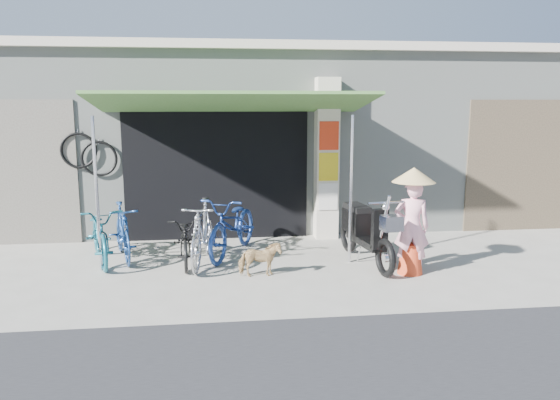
{
  "coord_description": "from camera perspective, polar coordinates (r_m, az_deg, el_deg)",
  "views": [
    {
      "loc": [
        -1.23,
        -7.58,
        2.55
      ],
      "look_at": [
        -0.2,
        1.0,
        1.0
      ],
      "focal_mm": 35.0,
      "sensor_mm": 36.0,
      "label": 1
    }
  ],
  "objects": [
    {
      "name": "bicycle_shop",
      "position": [
        12.75,
        -1.33,
        6.96
      ],
      "size": [
        12.3,
        5.3,
        3.66
      ],
      "color": "#9CA29B",
      "rests_on": "ground"
    },
    {
      "name": "neighbour_right",
      "position": [
        11.99,
        24.54,
        3.27
      ],
      "size": [
        2.6,
        0.06,
        2.6
      ],
      "primitive_type": "cube",
      "color": "brown",
      "rests_on": "ground"
    },
    {
      "name": "bike_teal",
      "position": [
        9.24,
        -18.27,
        -3.41
      ],
      "size": [
        1.1,
        1.86,
        0.93
      ],
      "primitive_type": "imported",
      "rotation": [
        0.0,
        0.0,
        0.3
      ],
      "color": "#165766",
      "rests_on": "ground"
    },
    {
      "name": "neighbour_left",
      "position": [
        10.92,
        -27.03,
        2.48
      ],
      "size": [
        2.6,
        0.06,
        2.6
      ],
      "primitive_type": "cube",
      "color": "#6B665B",
      "rests_on": "ground"
    },
    {
      "name": "nun",
      "position": [
        8.35,
        13.62,
        -2.15
      ],
      "size": [
        0.64,
        0.64,
        1.61
      ],
      "rotation": [
        0.0,
        0.0,
        2.9
      ],
      "color": "#FDAABB",
      "rests_on": "ground"
    },
    {
      "name": "street_dog",
      "position": [
        8.11,
        -2.12,
        -6.22
      ],
      "size": [
        0.63,
        0.31,
        0.52
      ],
      "primitive_type": "imported",
      "rotation": [
        0.0,
        0.0,
        1.62
      ],
      "color": "#94714E",
      "rests_on": "ground"
    },
    {
      "name": "ground",
      "position": [
        8.09,
        2.28,
        -8.21
      ],
      "size": [
        80.0,
        80.0,
        0.0
      ],
      "primitive_type": "plane",
      "color": "#9C988D",
      "rests_on": "ground"
    },
    {
      "name": "bike_blue",
      "position": [
        9.3,
        -16.12,
        -3.22
      ],
      "size": [
        0.84,
        1.6,
        0.92
      ],
      "primitive_type": "imported",
      "rotation": [
        0.0,
        0.0,
        0.28
      ],
      "color": "navy",
      "rests_on": "ground"
    },
    {
      "name": "bike_silver",
      "position": [
        8.71,
        -8.1,
        -3.43
      ],
      "size": [
        0.77,
        1.78,
        1.03
      ],
      "primitive_type": "imported",
      "rotation": [
        0.0,
        0.0,
        -0.17
      ],
      "color": "silver",
      "rests_on": "ground"
    },
    {
      "name": "bike_black",
      "position": [
        8.83,
        -9.81,
        -4.08
      ],
      "size": [
        0.63,
        1.55,
        0.8
      ],
      "primitive_type": "imported",
      "rotation": [
        0.0,
        0.0,
        0.07
      ],
      "color": "black",
      "rests_on": "ground"
    },
    {
      "name": "awning",
      "position": [
        9.21,
        -4.89,
        9.91
      ],
      "size": [
        4.6,
        1.88,
        2.72
      ],
      "color": "#3F6B30",
      "rests_on": "ground"
    },
    {
      "name": "moped",
      "position": [
        8.84,
        8.84,
        -3.27
      ],
      "size": [
        0.62,
        1.99,
        1.13
      ],
      "rotation": [
        0.0,
        0.0,
        0.14
      ],
      "color": "black",
      "rests_on": "ground"
    },
    {
      "name": "shop_pillar",
      "position": [
        10.29,
        4.86,
        4.27
      ],
      "size": [
        0.42,
        0.44,
        3.0
      ],
      "color": "beige",
      "rests_on": "ground"
    },
    {
      "name": "bike_navy",
      "position": [
        9.21,
        -4.9,
        -2.63
      ],
      "size": [
        1.39,
        2.07,
        1.03
      ],
      "primitive_type": "imported",
      "rotation": [
        0.0,
        0.0,
        -0.4
      ],
      "color": "navy",
      "rests_on": "ground"
    }
  ]
}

